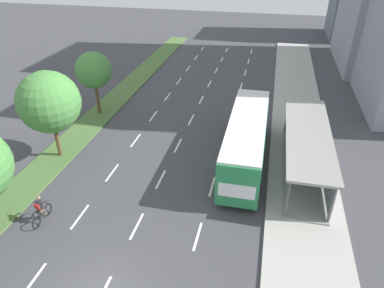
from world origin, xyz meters
The scene contains 10 objects.
median_strip centered at (-8.30, 20.00, 0.06)m, with size 2.60×52.00×0.12m, color #4C7038.
sidewalk_right centered at (9.25, 20.00, 0.07)m, with size 4.50×52.00×0.15m, color #ADAAA3.
lane_divider_left centered at (-3.50, 18.24, 0.00)m, with size 0.14×47.47×0.01m.
lane_divider_center centered at (0.00, 18.24, 0.00)m, with size 0.14×47.47×0.01m.
lane_divider_right centered at (3.50, 18.24, 0.00)m, with size 0.14×47.47×0.01m.
bus_shelter centered at (9.53, 12.31, 1.87)m, with size 2.90×11.30×2.86m.
bus centered at (5.25, 12.53, 2.07)m, with size 2.54×11.29×3.37m.
cyclist centered at (-5.36, 3.86, 0.79)m, with size 0.46×1.82×1.71m.
median_tree_second centered at (-8.06, 10.29, 4.34)m, with size 4.27×4.27×6.36m.
median_tree_third centered at (-8.45, 17.62, 4.10)m, with size 3.14×3.14×5.57m.
Camera 1 is at (6.28, -8.92, 14.06)m, focal length 32.89 mm.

